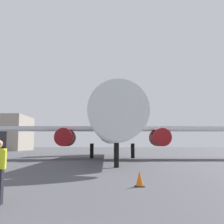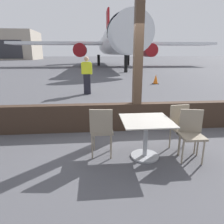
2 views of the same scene
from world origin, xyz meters
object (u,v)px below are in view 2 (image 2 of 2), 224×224
object	(u,v)px
dining_table	(146,134)
cafe_chair_window_right	(181,124)
traffic_cone	(156,79)
cafe_chair_window_left	(102,128)
ground_crew_worker	(87,75)
cafe_chair_aisle_left	(191,130)
distant_hangar	(8,45)
airplane	(114,42)

from	to	relation	value
dining_table	cafe_chair_window_right	xyz separation A→B (m)	(0.78, 0.26, 0.08)
cafe_chair_window_right	traffic_cone	size ratio (longest dim) A/B	1.49
cafe_chair_window_left	ground_crew_worker	distance (m)	6.27
cafe_chair_window_left	cafe_chair_aisle_left	world-z (taller)	cafe_chair_window_left
ground_crew_worker	traffic_cone	bearing A→B (deg)	35.34
dining_table	distant_hangar	world-z (taller)	distant_hangar
ground_crew_worker	distant_hangar	distance (m)	69.74
dining_table	cafe_chair_window_left	size ratio (longest dim) A/B	0.94
dining_table	ground_crew_worker	size ratio (longest dim) A/B	0.50
dining_table	cafe_chair_window_right	bearing A→B (deg)	18.35
cafe_chair_window_right	airplane	xyz separation A→B (m)	(1.72, 28.84, 3.11)
cafe_chair_window_right	cafe_chair_aisle_left	world-z (taller)	same
traffic_cone	airplane	bearing A→B (deg)	91.64
distant_hangar	traffic_cone	bearing A→B (deg)	-62.70
cafe_chair_aisle_left	dining_table	bearing A→B (deg)	173.29
cafe_chair_aisle_left	traffic_cone	bearing A→B (deg)	76.61
cafe_chair_window_left	traffic_cone	world-z (taller)	cafe_chair_window_left
cafe_chair_window_right	cafe_chair_aisle_left	distance (m)	0.35
cafe_chair_window_left	ground_crew_worker	bearing A→B (deg)	93.73
dining_table	ground_crew_worker	distance (m)	6.47
airplane	ground_crew_worker	distance (m)	23.22
dining_table	traffic_cone	distance (m)	9.85
cafe_chair_window_right	traffic_cone	xyz separation A→B (m)	(2.28, 9.11, -0.25)
cafe_chair_window_right	cafe_chair_window_left	bearing A→B (deg)	-174.02
cafe_chair_aisle_left	airplane	xyz separation A→B (m)	(1.69, 29.19, 3.11)
cafe_chair_window_right	ground_crew_worker	xyz separation A→B (m)	(-1.98, 6.08, 0.37)
traffic_cone	distant_hangar	world-z (taller)	distant_hangar
cafe_chair_aisle_left	traffic_cone	world-z (taller)	cafe_chair_aisle_left
cafe_chair_window_left	cafe_chair_aisle_left	size ratio (longest dim) A/B	1.05
dining_table	cafe_chair_window_left	bearing A→B (deg)	173.39
cafe_chair_window_left	distant_hangar	distance (m)	75.69
cafe_chair_aisle_left	traffic_cone	distance (m)	9.73
cafe_chair_aisle_left	airplane	size ratio (longest dim) A/B	0.03
cafe_chair_window_left	cafe_chair_window_right	distance (m)	1.58
traffic_cone	distant_hangar	size ratio (longest dim) A/B	0.03
airplane	cafe_chair_aisle_left	bearing A→B (deg)	-93.31
cafe_chair_window_left	distant_hangar	bearing A→B (deg)	111.47
airplane	dining_table	bearing A→B (deg)	-94.90
cafe_chair_aisle_left	distant_hangar	xyz separation A→B (m)	(-29.27, 70.53, 3.98)
cafe_chair_aisle_left	distant_hangar	size ratio (longest dim) A/B	0.05
cafe_chair_aisle_left	ground_crew_worker	xyz separation A→B (m)	(-2.01, 6.44, 0.37)
dining_table	airplane	xyz separation A→B (m)	(2.49, 29.10, 3.19)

